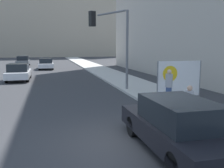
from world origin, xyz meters
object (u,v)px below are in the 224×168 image
jogger_on_sidewalk (169,86)px  car_on_road_nearest (19,72)px  protest_banner (179,79)px  car_on_road_distant (23,61)px  car_on_road_midblock (46,64)px  parked_car_curbside (177,126)px  seated_protester (190,99)px  traffic_light_pole (114,36)px

jogger_on_sidewalk → car_on_road_nearest: 14.26m
protest_banner → car_on_road_distant: 29.62m
car_on_road_nearest → car_on_road_midblock: bearing=78.3°
parked_car_curbside → seated_protester: bearing=52.9°
protest_banner → car_on_road_nearest: 14.11m
seated_protester → car_on_road_midblock: bearing=119.9°
seated_protester → car_on_road_midblock: size_ratio=0.25×
traffic_light_pole → car_on_road_distant: (-7.51, 24.65, -2.78)m
traffic_light_pole → car_on_road_nearest: (-6.39, 7.63, -2.80)m
parked_car_curbside → car_on_road_midblock: (-3.52, 27.40, -0.03)m
traffic_light_pole → car_on_road_distant: size_ratio=1.21×
jogger_on_sidewalk → parked_car_curbside: 5.32m
car_on_road_nearest → jogger_on_sidewalk: bearing=-56.0°
seated_protester → parked_car_curbside: parked_car_curbside is taller
car_on_road_midblock → car_on_road_distant: 7.10m
jogger_on_sidewalk → protest_banner: protest_banner is taller
traffic_light_pole → parked_car_curbside: bearing=-94.1°
seated_protester → car_on_road_distant: bearing=123.2°
protest_banner → traffic_light_pole: bearing=130.5°
jogger_on_sidewalk → car_on_road_midblock: 23.30m
traffic_light_pole → car_on_road_nearest: bearing=129.9°
car_on_road_midblock → parked_car_curbside: bearing=-82.7°
protest_banner → car_on_road_midblock: (-6.86, 21.54, -0.48)m
traffic_light_pole → car_on_road_midblock: size_ratio=1.06×
traffic_light_pole → car_on_road_nearest: size_ratio=1.13×
jogger_on_sidewalk → car_on_road_nearest: size_ratio=0.37×
traffic_light_pole → car_on_road_distant: 25.92m
seated_protester → car_on_road_nearest: (-7.90, 13.79, -0.03)m
seated_protester → protest_banner: bearing=85.4°
jogger_on_sidewalk → parked_car_curbside: (-2.24, -4.82, -0.24)m
parked_car_curbside → jogger_on_sidewalk: bearing=65.1°
traffic_light_pole → car_on_road_distant: traffic_light_pole is taller
parked_car_curbside → car_on_road_distant: car_on_road_distant is taller
car_on_road_midblock → car_on_road_distant: (-3.34, 6.26, 0.04)m
traffic_light_pole → car_on_road_midblock: traffic_light_pole is taller
protest_banner → car_on_road_nearest: size_ratio=0.57×
car_on_road_midblock → traffic_light_pole: bearing=-77.2°
seated_protester → car_on_road_nearest: 15.89m
seated_protester → traffic_light_pole: 6.92m
protest_banner → traffic_light_pole: (-2.69, 3.15, 2.34)m
jogger_on_sidewalk → traffic_light_pole: bearing=-108.4°
parked_car_curbside → car_on_road_midblock: 27.63m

